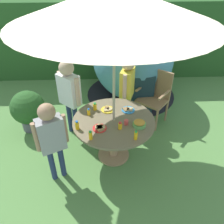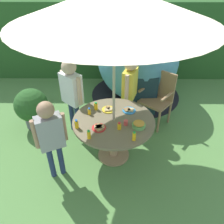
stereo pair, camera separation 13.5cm
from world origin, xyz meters
name	(u,v)px [view 2 (the right image)]	position (x,y,z in m)	size (l,w,h in m)	color
ground_plane	(113,155)	(0.00, 0.00, -0.01)	(10.00, 10.00, 0.02)	#548442
hedge_backdrop	(114,40)	(0.00, 3.03, 0.90)	(9.00, 0.70, 1.79)	#285623
garden_table	(114,128)	(0.00, 0.00, 0.55)	(1.17, 1.17, 0.70)	tan
patio_umbrella	(114,4)	(0.00, 0.00, 2.19)	(2.27, 2.27, 2.38)	#B7AD8C
wooden_chair	(158,95)	(0.79, 0.93, 0.55)	(0.65, 0.64, 0.98)	#93704C
dome_tent	(137,58)	(0.48, 1.91, 0.86)	(2.12, 2.12, 1.73)	teal
potted_plant	(32,107)	(-1.45, 0.75, 0.41)	(0.59, 0.59, 0.74)	#595960
child_in_yellow_shirt	(130,84)	(0.27, 0.80, 0.84)	(0.29, 0.43, 1.32)	brown
child_in_white_shirt	(71,89)	(-0.68, 0.60, 0.86)	(0.39, 0.38, 1.35)	navy
child_in_grey_shirt	(50,132)	(-0.80, -0.38, 0.79)	(0.38, 0.30, 1.23)	navy
snack_bowl	(139,125)	(0.34, -0.15, 0.74)	(0.18, 0.18, 0.09)	#66B259
plate_mid_right	(129,110)	(0.23, 0.23, 0.71)	(0.20, 0.20, 0.03)	#338CD8
plate_far_left	(108,109)	(-0.08, 0.25, 0.71)	(0.20, 0.20, 0.03)	yellow
plate_mid_left	(99,127)	(-0.20, -0.19, 0.71)	(0.19, 0.19, 0.03)	red
juice_bottle_near_left	(96,106)	(-0.27, 0.27, 0.75)	(0.05, 0.05, 0.12)	yellow
juice_bottle_near_right	(89,135)	(-0.31, -0.39, 0.76)	(0.05, 0.05, 0.13)	yellow
juice_bottle_far_right	(77,124)	(-0.49, -0.18, 0.76)	(0.05, 0.05, 0.13)	yellow
juice_bottle_center_front	(119,126)	(0.07, -0.20, 0.75)	(0.05, 0.05, 0.11)	yellow
juice_bottle_center_back	(89,111)	(-0.36, 0.14, 0.75)	(0.05, 0.05, 0.11)	yellow
juice_bottle_front_edge	(134,136)	(0.25, -0.41, 0.76)	(0.05, 0.05, 0.13)	yellow
cup_near	(126,123)	(0.17, -0.11, 0.74)	(0.06, 0.06, 0.07)	#E04C47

